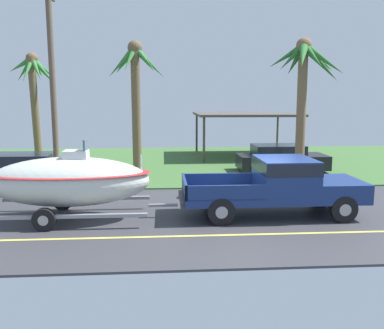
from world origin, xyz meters
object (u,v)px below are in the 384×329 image
(pickup_truck_towing, at_px, (283,183))
(palm_tree_near_left, at_px, (135,80))
(carport_awning, at_px, (245,115))
(palm_tree_near_right, at_px, (34,83))
(boat_on_trailer, at_px, (68,181))
(parked_sedan_near, at_px, (28,170))
(utility_pole, at_px, (53,83))
(palm_tree_mid, at_px, (306,74))
(parked_sedan_far, at_px, (281,159))

(pickup_truck_towing, xyz_separation_m, palm_tree_near_left, (-5.02, 7.33, 3.49))
(carport_awning, distance_m, palm_tree_near_right, 12.38)
(pickup_truck_towing, height_order, boat_on_trailer, boat_on_trailer)
(boat_on_trailer, relative_size, parked_sedan_near, 1.37)
(boat_on_trailer, xyz_separation_m, palm_tree_near_left, (1.62, 7.33, 3.32))
(palm_tree_near_left, distance_m, utility_pole, 4.05)
(palm_tree_mid, bearing_deg, parked_sedan_far, 94.64)
(pickup_truck_towing, bearing_deg, parked_sedan_far, 74.36)
(palm_tree_near_left, distance_m, palm_tree_mid, 7.69)
(boat_on_trailer, xyz_separation_m, parked_sedan_near, (-2.81, 5.01, -0.52))
(parked_sedan_far, distance_m, carport_awning, 5.89)
(parked_sedan_far, xyz_separation_m, palm_tree_mid, (0.20, -2.52, 4.02))
(parked_sedan_near, distance_m, utility_pole, 3.83)
(boat_on_trailer, height_order, utility_pole, utility_pole)
(parked_sedan_far, distance_m, utility_pole, 11.25)
(pickup_truck_towing, bearing_deg, boat_on_trailer, -180.00)
(palm_tree_near_left, height_order, palm_tree_mid, palm_tree_near_left)
(palm_tree_near_right, bearing_deg, boat_on_trailer, -69.29)
(pickup_truck_towing, bearing_deg, palm_tree_near_right, 135.21)
(pickup_truck_towing, distance_m, carport_awning, 13.21)
(boat_on_trailer, height_order, carport_awning, carport_awning)
(parked_sedan_near, distance_m, palm_tree_mid, 12.44)
(parked_sedan_far, relative_size, palm_tree_near_right, 0.72)
(carport_awning, relative_size, palm_tree_mid, 0.99)
(parked_sedan_far, height_order, carport_awning, carport_awning)
(pickup_truck_towing, height_order, utility_pole, utility_pole)
(boat_on_trailer, relative_size, utility_pole, 0.73)
(palm_tree_near_left, xyz_separation_m, utility_pole, (-3.16, -2.52, -0.23))
(parked_sedan_far, distance_m, palm_tree_near_left, 8.11)
(boat_on_trailer, xyz_separation_m, carport_awning, (7.99, 13.04, 1.44))
(carport_awning, xyz_separation_m, palm_tree_mid, (0.96, -8.02, 2.06))
(boat_on_trailer, relative_size, palm_tree_near_left, 0.95)
(carport_awning, xyz_separation_m, palm_tree_near_left, (-6.38, -5.71, 1.88))
(palm_tree_mid, bearing_deg, utility_pole, -178.81)
(boat_on_trailer, distance_m, palm_tree_near_right, 11.75)
(palm_tree_near_right, bearing_deg, pickup_truck_towing, -44.79)
(boat_on_trailer, distance_m, parked_sedan_far, 11.56)
(parked_sedan_far, xyz_separation_m, utility_pole, (-10.30, -2.73, 3.61))
(palm_tree_near_left, bearing_deg, parked_sedan_far, 1.71)
(palm_tree_near_right, distance_m, palm_tree_mid, 14.08)
(pickup_truck_towing, height_order, palm_tree_mid, palm_tree_mid)
(parked_sedan_far, relative_size, utility_pole, 0.53)
(carport_awning, height_order, palm_tree_near_left, palm_tree_near_left)
(carport_awning, bearing_deg, palm_tree_near_right, -168.29)
(palm_tree_mid, bearing_deg, palm_tree_near_right, 156.86)
(parked_sedan_near, distance_m, parked_sedan_far, 11.84)
(parked_sedan_far, xyz_separation_m, palm_tree_near_left, (-7.14, -0.21, 3.84))
(utility_pole, bearing_deg, carport_awning, 40.80)
(parked_sedan_far, bearing_deg, pickup_truck_towing, -105.64)
(carport_awning, xyz_separation_m, palm_tree_near_right, (-11.99, -2.48, 1.83))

